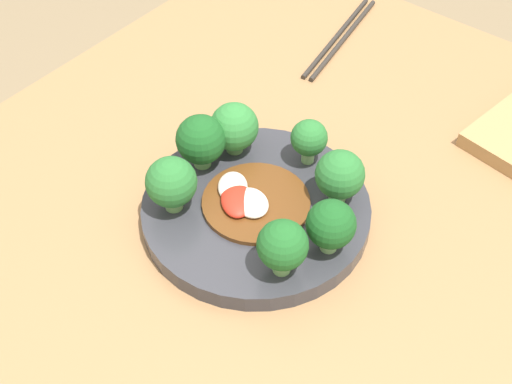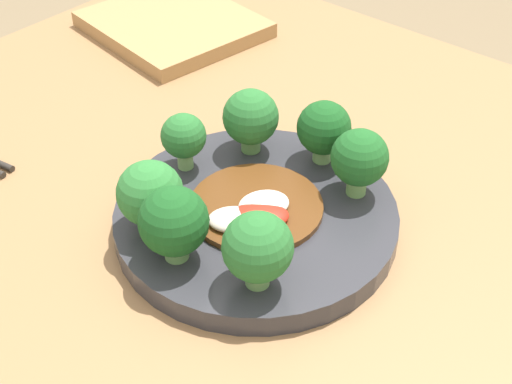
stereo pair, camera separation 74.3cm
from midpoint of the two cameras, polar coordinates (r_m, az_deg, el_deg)
plate at (r=0.64m, az=-27.27°, el=-22.14°), size 0.26×0.26×0.02m
broccoli_northwest at (r=0.57m, az=-32.54°, el=-27.42°), size 0.06×0.06×0.07m
broccoli_east at (r=0.67m, az=-31.90°, el=-14.33°), size 0.04×0.04×0.06m
broccoli_north at (r=0.61m, az=-37.09°, el=-23.29°), size 0.06×0.06×0.07m
broccoli_southwest at (r=0.57m, az=-19.12°, el=-18.99°), size 0.05×0.05×0.07m
broccoli_south at (r=0.61m, az=-20.39°, el=-14.78°), size 0.05×0.05×0.06m
broccoli_southeast at (r=0.65m, az=-26.01°, el=-12.88°), size 0.06×0.06×0.07m
broccoli_northeast at (r=0.64m, az=-37.10°, el=-20.03°), size 0.06×0.06×0.07m
stirfry_center at (r=0.62m, az=-28.14°, el=-21.94°), size 0.12×0.12×0.02m
cutting_board at (r=0.92m, az=-24.65°, el=0.67°), size 0.24×0.22×0.02m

